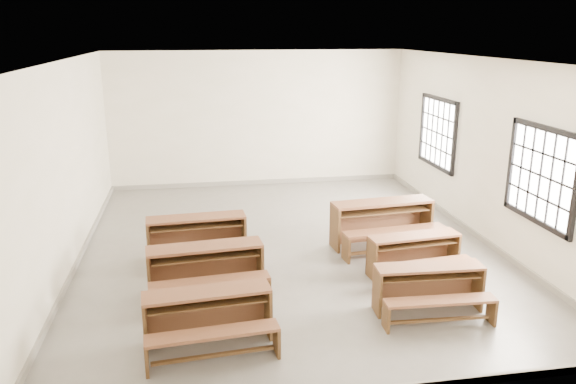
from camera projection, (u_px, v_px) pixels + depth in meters
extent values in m
plane|color=slate|center=(288.00, 247.00, 9.79)|extent=(8.50, 8.50, 0.00)
cube|color=silver|center=(288.00, 61.00, 8.91)|extent=(7.00, 8.50, 0.05)
cube|color=silver|center=(258.00, 119.00, 13.35)|extent=(7.00, 0.05, 3.20)
cube|color=silver|center=(363.00, 253.00, 5.35)|extent=(7.00, 0.05, 3.20)
cube|color=silver|center=(70.00, 166.00, 8.79)|extent=(0.05, 8.50, 3.20)
cube|color=silver|center=(482.00, 150.00, 9.91)|extent=(0.05, 8.50, 3.20)
cube|color=gray|center=(259.00, 182.00, 13.78)|extent=(7.00, 0.04, 0.10)
cube|color=gray|center=(80.00, 257.00, 9.22)|extent=(0.04, 8.50, 0.10)
cube|color=gray|center=(474.00, 233.00, 10.34)|extent=(0.04, 8.50, 0.10)
cube|color=white|center=(542.00, 175.00, 8.21)|extent=(0.02, 1.50, 1.30)
cube|color=black|center=(547.00, 129.00, 8.01)|extent=(0.06, 1.62, 0.08)
cube|color=black|center=(535.00, 220.00, 8.39)|extent=(0.06, 1.62, 0.08)
cube|color=black|center=(576.00, 190.00, 7.45)|extent=(0.06, 0.08, 1.46)
cube|color=black|center=(511.00, 163.00, 8.95)|extent=(0.06, 0.08, 1.46)
cube|color=white|center=(438.00, 133.00, 11.61)|extent=(0.02, 1.50, 1.30)
cube|color=black|center=(440.00, 99.00, 11.42)|extent=(0.06, 1.62, 0.08)
cube|color=black|center=(435.00, 165.00, 11.80)|extent=(0.06, 1.62, 0.08)
cube|color=black|center=(455.00, 140.00, 10.86)|extent=(0.06, 0.08, 1.46)
cube|color=black|center=(422.00, 126.00, 12.36)|extent=(0.06, 0.08, 1.46)
cube|color=brown|center=(207.00, 292.00, 6.63)|extent=(1.54, 0.51, 0.04)
cube|color=brown|center=(206.00, 311.00, 6.89)|extent=(1.51, 0.17, 0.64)
cube|color=#52361C|center=(145.00, 326.00, 6.55)|extent=(0.07, 0.38, 0.64)
cube|color=#52361C|center=(268.00, 311.00, 6.91)|extent=(0.07, 0.38, 0.64)
cube|color=#52361C|center=(207.00, 303.00, 6.65)|extent=(1.42, 0.40, 0.02)
cube|color=brown|center=(213.00, 333.00, 6.28)|extent=(1.53, 0.39, 0.04)
cube|color=#52361C|center=(146.00, 358.00, 6.16)|extent=(0.06, 0.27, 0.36)
cube|color=#52361C|center=(277.00, 340.00, 6.52)|extent=(0.06, 0.27, 0.36)
cube|color=#52361C|center=(214.00, 355.00, 6.36)|extent=(1.40, 0.17, 0.04)
cube|color=brown|center=(205.00, 247.00, 7.89)|extent=(1.65, 0.55, 0.04)
cube|color=brown|center=(204.00, 266.00, 8.16)|extent=(1.62, 0.18, 0.69)
cube|color=#52361C|center=(149.00, 277.00, 7.80)|extent=(0.08, 0.41, 0.69)
cube|color=#52361C|center=(260.00, 265.00, 8.18)|extent=(0.08, 0.41, 0.69)
cube|color=#52361C|center=(205.00, 257.00, 7.91)|extent=(1.52, 0.43, 0.02)
cube|color=brown|center=(210.00, 281.00, 7.51)|extent=(1.64, 0.42, 0.04)
cube|color=#52361C|center=(150.00, 303.00, 7.38)|extent=(0.07, 0.29, 0.39)
cube|color=#52361C|center=(268.00, 289.00, 7.76)|extent=(0.07, 0.29, 0.39)
cube|color=#52361C|center=(211.00, 302.00, 7.60)|extent=(1.50, 0.18, 0.04)
cube|color=brown|center=(196.00, 218.00, 9.14)|extent=(1.63, 0.50, 0.04)
cube|color=brown|center=(196.00, 235.00, 9.41)|extent=(1.60, 0.14, 0.68)
cube|color=#52361C|center=(148.00, 242.00, 9.07)|extent=(0.06, 0.40, 0.68)
cube|color=#52361C|center=(244.00, 235.00, 9.42)|extent=(0.06, 0.40, 0.68)
cube|color=#52361C|center=(197.00, 226.00, 9.16)|extent=(1.50, 0.39, 0.02)
cube|color=brown|center=(199.00, 246.00, 8.77)|extent=(1.62, 0.38, 0.04)
cube|color=#52361C|center=(149.00, 263.00, 8.65)|extent=(0.06, 0.28, 0.38)
cube|color=#52361C|center=(249.00, 254.00, 9.00)|extent=(0.06, 0.28, 0.38)
cube|color=#52361C|center=(200.00, 263.00, 8.85)|extent=(1.48, 0.14, 0.04)
cube|color=brown|center=(430.00, 267.00, 7.42)|extent=(1.45, 0.43, 0.04)
cube|color=brown|center=(424.00, 284.00, 7.67)|extent=(1.44, 0.10, 0.61)
cube|color=#52361C|center=(377.00, 292.00, 7.43)|extent=(0.05, 0.36, 0.61)
cube|color=#52361C|center=(478.00, 286.00, 7.60)|extent=(0.05, 0.36, 0.61)
cube|color=#52361C|center=(429.00, 276.00, 7.44)|extent=(1.34, 0.33, 0.02)
cube|color=brown|center=(441.00, 301.00, 7.08)|extent=(1.45, 0.32, 0.04)
cube|color=#52361C|center=(386.00, 317.00, 7.05)|extent=(0.05, 0.25, 0.34)
cube|color=#52361C|center=(492.00, 311.00, 7.21)|extent=(0.05, 0.25, 0.34)
cube|color=#52361C|center=(439.00, 320.00, 7.15)|extent=(1.33, 0.11, 0.04)
cube|color=brown|center=(415.00, 236.00, 8.55)|extent=(1.45, 0.50, 0.04)
cube|color=brown|center=(408.00, 252.00, 8.79)|extent=(1.42, 0.18, 0.60)
cube|color=#52361C|center=(372.00, 260.00, 8.46)|extent=(0.07, 0.36, 0.60)
cube|color=#52361C|center=(453.00, 251.00, 8.82)|extent=(0.07, 0.36, 0.60)
cube|color=#52361C|center=(415.00, 244.00, 8.57)|extent=(1.34, 0.40, 0.02)
cube|color=brown|center=(428.00, 263.00, 8.22)|extent=(1.44, 0.39, 0.04)
cube|color=#52361C|center=(383.00, 280.00, 8.10)|extent=(0.06, 0.25, 0.34)
cube|color=#52361C|center=(468.00, 270.00, 8.45)|extent=(0.06, 0.25, 0.34)
cube|color=#52361C|center=(426.00, 280.00, 8.30)|extent=(1.31, 0.18, 0.04)
cube|color=brown|center=(382.00, 202.00, 9.71)|extent=(1.81, 0.61, 0.04)
cube|color=brown|center=(377.00, 220.00, 10.01)|extent=(1.77, 0.22, 0.75)
cube|color=#52361C|center=(335.00, 228.00, 9.60)|extent=(0.09, 0.45, 0.75)
cube|color=#52361C|center=(426.00, 220.00, 10.04)|extent=(0.09, 0.45, 0.75)
cube|color=#52361C|center=(383.00, 211.00, 9.73)|extent=(1.66, 0.49, 0.02)
cube|color=brown|center=(395.00, 231.00, 9.30)|extent=(1.79, 0.48, 0.04)
cube|color=#52361C|center=(346.00, 249.00, 9.15)|extent=(0.07, 0.31, 0.42)
cube|color=#52361C|center=(441.00, 239.00, 9.59)|extent=(0.07, 0.31, 0.42)
cube|color=#52361C|center=(394.00, 249.00, 9.39)|extent=(1.64, 0.21, 0.04)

